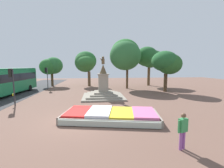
% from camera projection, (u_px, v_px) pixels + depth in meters
% --- Properties ---
extents(ground_plane, '(75.21, 75.21, 0.00)m').
position_uv_depth(ground_plane, '(81.00, 120.00, 10.32)').
color(ground_plane, brown).
extents(flower_planter, '(6.99, 4.23, 0.62)m').
position_uv_depth(flower_planter, '(111.00, 115.00, 10.43)').
color(flower_planter, '#38281C').
rests_on(flower_planter, ground_plane).
extents(statue_monument, '(4.82, 4.82, 4.85)m').
position_uv_depth(statue_monument, '(103.00, 91.00, 17.77)').
color(statue_monument, gray).
rests_on(statue_monument, ground_plane).
extents(traffic_light_mid_block, '(0.41, 0.28, 3.48)m').
position_uv_depth(traffic_light_mid_block, '(12.00, 80.00, 13.76)').
color(traffic_light_mid_block, '#2D2D33').
rests_on(traffic_light_mid_block, ground_plane).
extents(traffic_light_far_corner, '(0.41, 0.29, 3.49)m').
position_uv_depth(traffic_light_far_corner, '(47.00, 74.00, 23.54)').
color(traffic_light_far_corner, '#4C5156').
rests_on(traffic_light_far_corner, ground_plane).
extents(city_bus, '(3.19, 12.12, 3.42)m').
position_uv_depth(city_bus, '(4.00, 80.00, 18.40)').
color(city_bus, '#197A47').
rests_on(city_bus, ground_plane).
extents(pedestrian_near_planter, '(0.54, 0.33, 1.66)m').
position_uv_depth(pedestrian_near_planter, '(183.00, 129.00, 6.54)').
color(pedestrian_near_planter, '#8C4C99').
rests_on(pedestrian_near_planter, ground_plane).
extents(park_tree_far_left, '(5.08, 3.93, 7.31)m').
position_uv_depth(park_tree_far_left, '(150.00, 58.00, 27.83)').
color(park_tree_far_left, brown).
rests_on(park_tree_far_left, ground_plane).
extents(park_tree_behind_statue, '(4.02, 4.45, 6.50)m').
position_uv_depth(park_tree_behind_statue, '(86.00, 62.00, 27.91)').
color(park_tree_behind_statue, brown).
rests_on(park_tree_behind_statue, ground_plane).
extents(park_tree_far_right, '(4.12, 3.85, 5.85)m').
position_uv_depth(park_tree_far_right, '(167.00, 63.00, 21.13)').
color(park_tree_far_right, '#4C3823').
rests_on(park_tree_far_right, ground_plane).
extents(park_tree_street_side, '(4.01, 3.59, 5.39)m').
position_uv_depth(park_tree_street_side, '(51.00, 66.00, 27.67)').
color(park_tree_street_side, '#4C3823').
rests_on(park_tree_street_side, ground_plane).
extents(park_tree_mid_canopy, '(5.02, 5.70, 8.14)m').
position_uv_depth(park_tree_mid_canopy, '(125.00, 55.00, 24.35)').
color(park_tree_mid_canopy, '#4C3823').
rests_on(park_tree_mid_canopy, ground_plane).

